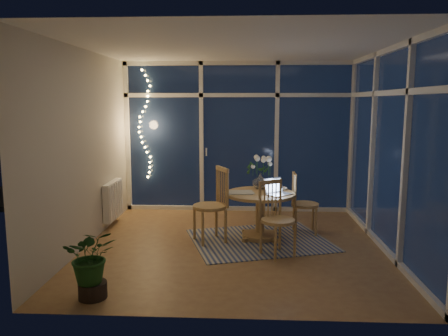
{
  "coord_description": "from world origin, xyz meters",
  "views": [
    {
      "loc": [
        0.13,
        -5.64,
        1.92
      ],
      "look_at": [
        -0.17,
        0.25,
        1.02
      ],
      "focal_mm": 35.0,
      "sensor_mm": 36.0,
      "label": 1
    }
  ],
  "objects": [
    {
      "name": "dining_table",
      "position": [
        0.33,
        0.34,
        0.33
      ],
      "size": [
        1.21,
        1.21,
        0.66
      ],
      "primitive_type": "cylinder",
      "rotation": [
        0.0,
        0.0,
        0.3
      ],
      "color": "#A57C4A",
      "rests_on": "floor"
    },
    {
      "name": "chair_right",
      "position": [
        0.99,
        0.61,
        0.46
      ],
      "size": [
        0.42,
        0.42,
        0.91
      ],
      "primitive_type": "cube",
      "rotation": [
        0.0,
        0.0,
        1.57
      ],
      "color": "#A57C4A",
      "rests_on": "floor"
    },
    {
      "name": "phone",
      "position": [
        0.51,
        0.25,
        0.67
      ],
      "size": [
        0.12,
        0.07,
        0.01
      ],
      "primitive_type": "cube",
      "rotation": [
        0.0,
        0.0,
        -0.07
      ],
      "color": "black",
      "rests_on": "dining_table"
    },
    {
      "name": "floor",
      "position": [
        0.0,
        0.0,
        0.0
      ],
      "size": [
        4.0,
        4.0,
        0.0
      ],
      "primitive_type": "plane",
      "color": "#8B5E3C",
      "rests_on": "ground"
    },
    {
      "name": "garden_patio",
      "position": [
        0.5,
        5.0,
        -0.06
      ],
      "size": [
        12.0,
        6.0,
        0.1
      ],
      "primitive_type": "cube",
      "color": "black",
      "rests_on": "ground"
    },
    {
      "name": "wall_front",
      "position": [
        0.0,
        -2.0,
        1.3
      ],
      "size": [
        4.0,
        0.04,
        2.6
      ],
      "primitive_type": "cube",
      "color": "beige",
      "rests_on": "floor"
    },
    {
      "name": "chair_left",
      "position": [
        -0.36,
        0.16,
        0.52
      ],
      "size": [
        0.65,
        0.65,
        1.05
      ],
      "primitive_type": "cube",
      "rotation": [
        0.0,
        0.0,
        -1.11
      ],
      "color": "#A57C4A",
      "rests_on": "floor"
    },
    {
      "name": "rug",
      "position": [
        0.33,
        0.24,
        0.01
      ],
      "size": [
        2.18,
        1.94,
        0.01
      ],
      "primitive_type": "cube",
      "rotation": [
        0.0,
        0.0,
        0.3
      ],
      "color": "#BBB398",
      "rests_on": "floor"
    },
    {
      "name": "flower_vase",
      "position": [
        0.34,
        0.61,
        0.77
      ],
      "size": [
        0.25,
        0.25,
        0.21
      ],
      "primitive_type": "imported",
      "rotation": [
        0.0,
        0.0,
        0.3
      ],
      "color": "silver",
      "rests_on": "dining_table"
    },
    {
      "name": "garden_fence",
      "position": [
        0.0,
        5.5,
        0.9
      ],
      "size": [
        11.0,
        0.08,
        1.8
      ],
      "primitive_type": "cube",
      "color": "#3B2215",
      "rests_on": "ground"
    },
    {
      "name": "newspapers",
      "position": [
        0.04,
        0.34,
        0.67
      ],
      "size": [
        0.4,
        0.32,
        0.01
      ],
      "primitive_type": "cube",
      "rotation": [
        0.0,
        0.0,
        0.11
      ],
      "color": "beige",
      "rests_on": "dining_table"
    },
    {
      "name": "neighbour_roof",
      "position": [
        0.3,
        8.5,
        2.2
      ],
      "size": [
        7.0,
        3.0,
        2.2
      ],
      "primitive_type": "cube",
      "color": "#363941",
      "rests_on": "ground"
    },
    {
      "name": "garden_shrubs",
      "position": [
        -0.8,
        3.4,
        0.45
      ],
      "size": [
        0.9,
        0.9,
        0.9
      ],
      "primitive_type": "sphere",
      "color": "black",
      "rests_on": "ground"
    },
    {
      "name": "window_wall_back",
      "position": [
        0.0,
        1.96,
        1.3
      ],
      "size": [
        4.0,
        0.1,
        2.6
      ],
      "primitive_type": "cube",
      "color": "silver",
      "rests_on": "floor"
    },
    {
      "name": "chair_front",
      "position": [
        0.53,
        -0.35,
        0.48
      ],
      "size": [
        0.61,
        0.61,
        0.95
      ],
      "primitive_type": "cube",
      "rotation": [
        0.0,
        0.0,
        0.58
      ],
      "color": "#A57C4A",
      "rests_on": "floor"
    },
    {
      "name": "potted_plant",
      "position": [
        -1.37,
        -1.65,
        0.38
      ],
      "size": [
        0.65,
        0.6,
        0.76
      ],
      "primitive_type": "imported",
      "rotation": [
        0.0,
        0.0,
        0.29
      ],
      "color": "#19471A",
      "rests_on": "floor"
    },
    {
      "name": "radiator",
      "position": [
        -1.94,
        0.9,
        0.4
      ],
      "size": [
        0.1,
        0.7,
        0.58
      ],
      "primitive_type": "cube",
      "color": "white",
      "rests_on": "wall_left"
    },
    {
      "name": "laptop",
      "position": [
        0.58,
        0.21,
        0.78
      ],
      "size": [
        0.42,
        0.42,
        0.23
      ],
      "primitive_type": null,
      "rotation": [
        0.0,
        0.0,
        0.69
      ],
      "color": "silver",
      "rests_on": "dining_table"
    },
    {
      "name": "bowl",
      "position": [
        0.65,
        0.54,
        0.68
      ],
      "size": [
        0.19,
        0.19,
        0.04
      ],
      "primitive_type": "imported",
      "rotation": [
        0.0,
        0.0,
        0.3
      ],
      "color": "white",
      "rests_on": "dining_table"
    },
    {
      "name": "wall_back",
      "position": [
        0.0,
        2.0,
        1.3
      ],
      "size": [
        4.0,
        0.04,
        2.6
      ],
      "primitive_type": "cube",
      "color": "beige",
      "rests_on": "floor"
    },
    {
      "name": "wall_right",
      "position": [
        2.0,
        0.0,
        1.3
      ],
      "size": [
        0.04,
        4.0,
        2.6
      ],
      "primitive_type": "cube",
      "color": "beige",
      "rests_on": "floor"
    },
    {
      "name": "ceiling",
      "position": [
        0.0,
        0.0,
        2.6
      ],
      "size": [
        4.0,
        4.0,
        0.0
      ],
      "primitive_type": "plane",
      "color": "silver",
      "rests_on": "wall_back"
    },
    {
      "name": "wall_left",
      "position": [
        -2.0,
        0.0,
        1.3
      ],
      "size": [
        0.04,
        4.0,
        2.6
      ],
      "primitive_type": "cube",
      "color": "beige",
      "rests_on": "floor"
    },
    {
      "name": "fairy_lights",
      "position": [
        -1.65,
        1.88,
        1.52
      ],
      "size": [
        0.24,
        0.1,
        1.85
      ],
      "primitive_type": null,
      "color": "#EEC35F",
      "rests_on": "window_wall_back"
    },
    {
      "name": "window_wall_right",
      "position": [
        1.96,
        0.0,
        1.3
      ],
      "size": [
        0.1,
        4.0,
        2.6
      ],
      "primitive_type": "cube",
      "color": "silver",
      "rests_on": "floor"
    }
  ]
}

